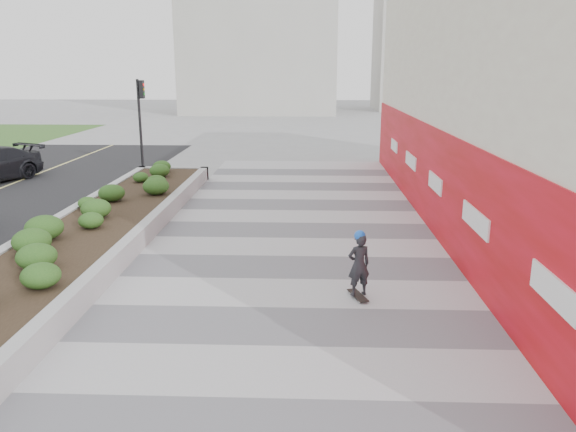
% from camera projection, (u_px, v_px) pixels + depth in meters
% --- Properties ---
extents(ground, '(160.00, 160.00, 0.00)m').
position_uv_depth(ground, '(284.00, 377.00, 8.71)').
color(ground, gray).
rests_on(ground, ground).
extents(walkway, '(8.00, 36.00, 0.01)m').
position_uv_depth(walkway, '(291.00, 300.00, 11.61)').
color(walkway, '#A8A8AD').
rests_on(walkway, ground).
extents(building, '(6.04, 24.08, 8.00)m').
position_uv_depth(building, '(540.00, 93.00, 16.12)').
color(building, beige).
rests_on(building, ground).
extents(planter, '(3.00, 18.00, 0.90)m').
position_uv_depth(planter, '(98.00, 226.00, 15.57)').
color(planter, '#9E9EA0').
rests_on(planter, ground).
extents(traffic_signal_near, '(0.33, 0.28, 4.20)m').
position_uv_depth(traffic_signal_near, '(141.00, 112.00, 25.18)').
color(traffic_signal_near, black).
rests_on(traffic_signal_near, ground).
extents(distant_bldg_north_l, '(16.00, 12.00, 20.00)m').
position_uv_depth(distant_bldg_north_l, '(260.00, 17.00, 59.50)').
color(distant_bldg_north_l, '#ADAAA3').
rests_on(distant_bldg_north_l, ground).
extents(distant_bldg_north_r, '(14.00, 10.00, 24.00)m').
position_uv_depth(distant_bldg_north_r, '(441.00, 1.00, 63.09)').
color(distant_bldg_north_r, '#ADAAA3').
rests_on(distant_bldg_north_r, ground).
extents(manhole_cover, '(0.44, 0.44, 0.01)m').
position_uv_depth(manhole_cover, '(315.00, 300.00, 11.59)').
color(manhole_cover, '#595654').
rests_on(manhole_cover, ground).
extents(skateboarder, '(0.56, 0.75, 1.48)m').
position_uv_depth(skateboarder, '(359.00, 264.00, 11.53)').
color(skateboarder, beige).
rests_on(skateboarder, ground).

